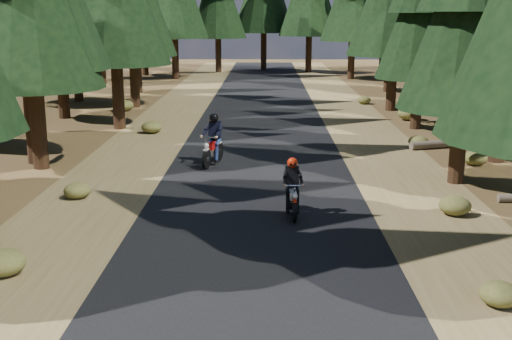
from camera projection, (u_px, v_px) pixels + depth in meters
The scene contains 8 objects.
ground at pixel (255, 229), 15.34m from camera, with size 120.00×120.00×0.00m, color #423217.
road at pixel (258, 178), 20.20m from camera, with size 6.00×100.00×0.01m, color black.
shoulder_l at pixel (113, 177), 20.27m from camera, with size 3.20×100.00×0.01m, color brown.
shoulder_r at pixel (404, 178), 20.13m from camera, with size 3.20×100.00×0.01m, color brown.
log_near at pixel (480, 141), 25.15m from camera, with size 0.32×0.32×6.09m, color #4C4233.
understory_shrubs at pixel (300, 145), 23.88m from camera, with size 15.64×32.70×0.69m.
rider_lead at pixel (293, 197), 16.26m from camera, with size 0.58×1.68×1.48m.
rider_follow at pixel (213, 148), 21.80m from camera, with size 1.07×2.04×1.75m.
Camera 1 is at (0.26, -14.57, 5.00)m, focal length 45.00 mm.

